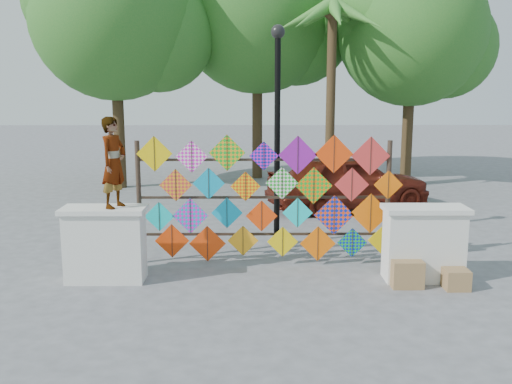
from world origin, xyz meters
TOP-DOWN VIEW (x-y plane):
  - ground at (0.00, 0.00)m, footprint 80.00×80.00m
  - parapet_left at (-2.70, -0.20)m, footprint 1.40×0.65m
  - parapet_right at (2.70, -0.20)m, footprint 1.40×0.65m
  - kite_rack at (0.12, 0.73)m, footprint 4.89×0.24m
  - tree_west at (-4.40, 9.03)m, footprint 5.85×5.20m
  - tree_mid at (0.11, 11.03)m, footprint 6.30×5.60m
  - tree_east at (5.09, 9.53)m, footprint 5.40×4.80m
  - palm_tree at (2.20, 8.00)m, footprint 3.62×3.62m
  - vendor_woman at (-2.50, -0.20)m, footprint 0.54×0.65m
  - sedan at (2.40, 5.60)m, footprint 4.70×3.00m
  - lamppost at (0.30, 2.00)m, footprint 0.28×0.28m
  - cardboard_box_near at (2.34, -0.50)m, footprint 0.51×0.45m
  - cardboard_box_far at (3.12, -0.66)m, footprint 0.39×0.36m

SIDE VIEW (x-z plane):
  - ground at x=0.00m, z-range 0.00..0.00m
  - cardboard_box_far at x=3.12m, z-range 0.00..0.33m
  - cardboard_box_near at x=2.34m, z-range 0.00..0.45m
  - parapet_left at x=-2.70m, z-range 0.01..1.29m
  - parapet_right at x=2.70m, z-range 0.01..1.29m
  - sedan at x=2.40m, z-range 0.00..1.49m
  - kite_rack at x=0.12m, z-range 0.02..2.44m
  - vendor_woman at x=-2.50m, z-range 1.28..2.78m
  - lamppost at x=0.30m, z-range 0.46..4.92m
  - palm_tree at x=2.20m, z-range 2.04..7.87m
  - tree_east at x=5.09m, z-range 1.28..8.69m
  - tree_west at x=-4.40m, z-range 1.38..9.39m
  - tree_mid at x=0.11m, z-range 1.47..10.08m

